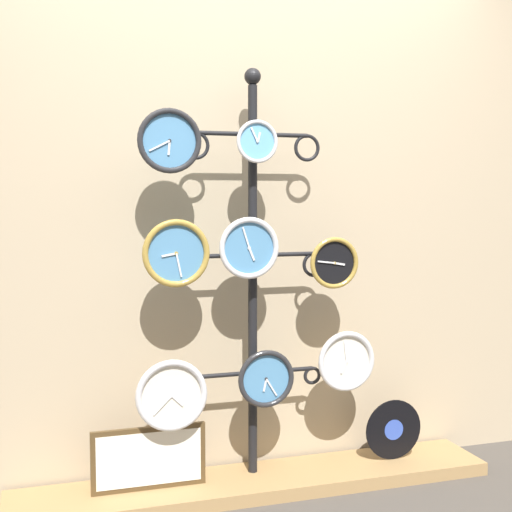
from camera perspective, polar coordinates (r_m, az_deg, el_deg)
shop_wall at (r=3.35m, az=-1.09°, el=6.03°), size 4.40×0.04×2.80m
low_shelf at (r=3.39m, az=0.05°, el=-17.67°), size 2.20×0.36×0.06m
display_stand at (r=3.26m, az=-0.27°, el=-6.32°), size 0.72×0.37×1.89m
clock_top_left at (r=3.02m, az=-6.95°, el=9.13°), size 0.27×0.04×0.27m
clock_top_center at (r=3.13m, az=0.07°, el=9.14°), size 0.19×0.04×0.19m
clock_middle_left at (r=3.03m, az=-6.42°, el=0.22°), size 0.29×0.04×0.29m
clock_middle_center at (r=3.11m, az=-0.58°, el=0.65°), size 0.27×0.04×0.27m
clock_middle_right at (r=3.25m, az=6.25°, el=-0.55°), size 0.24×0.04×0.24m
clock_bottom_left at (r=3.10m, az=-6.78°, el=-11.00°), size 0.31×0.04×0.31m
clock_bottom_center at (r=3.22m, az=0.79°, el=-9.78°), size 0.26×0.04×0.26m
clock_bottom_right at (r=3.36m, az=7.21°, el=-8.33°), size 0.28×0.04×0.28m
vinyl_record at (r=3.59m, az=10.94°, el=-13.48°), size 0.29×0.01×0.29m
picture_frame at (r=3.23m, az=-8.56°, el=-15.71°), size 0.50×0.02×0.28m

